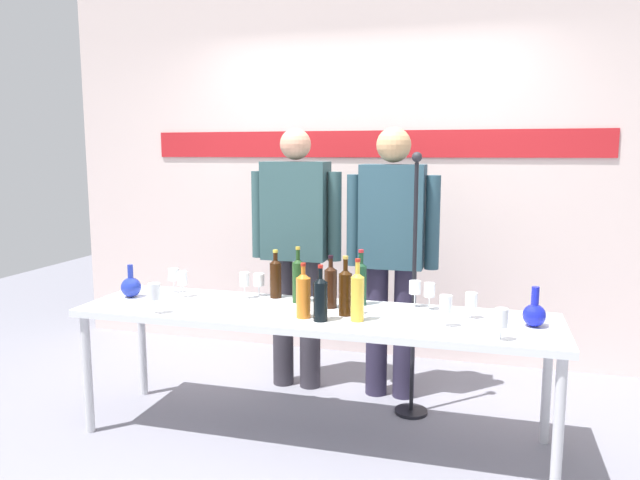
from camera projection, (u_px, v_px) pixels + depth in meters
The scene contains 26 objects.
ground_plane at pixel (313, 437), 3.34m from camera, with size 10.00×10.00×0.00m, color gray.
back_wall at pixel (368, 163), 4.57m from camera, with size 4.96×0.11×3.00m.
display_table at pixel (313, 321), 3.24m from camera, with size 2.60×0.66×0.72m.
decanter_blue_left at pixel (131, 286), 3.56m from camera, with size 0.12×0.12×0.20m.
decanter_blue_right at pixel (534, 314), 2.95m from camera, with size 0.11×0.11×0.20m.
presenter_left at pixel (296, 241), 3.95m from camera, with size 0.62×0.22×1.73m.
presenter_right at pixel (392, 246), 3.78m from camera, with size 0.59×0.22×1.73m.
wine_bottle_0 at pixel (357, 295), 3.04m from camera, with size 0.07×0.07×0.32m.
wine_bottle_1 at pixel (331, 285), 3.30m from camera, with size 0.07×0.07×0.30m.
wine_bottle_2 at pixel (361, 282), 3.36m from camera, with size 0.07×0.07×0.32m.
wine_bottle_3 at pixel (320, 298), 3.04m from camera, with size 0.07×0.07×0.29m.
wine_bottle_4 at pixel (298, 279), 3.42m from camera, with size 0.07×0.07×0.32m.
wine_bottle_5 at pixel (276, 277), 3.54m from camera, with size 0.07×0.07×0.29m.
wine_bottle_6 at pixel (345, 290), 3.15m from camera, with size 0.07×0.07×0.32m.
wine_bottle_7 at pixel (303, 294), 3.10m from camera, with size 0.08×0.08×0.29m.
wine_glass_left_0 at pixel (154, 292), 3.18m from camera, with size 0.06×0.06×0.17m.
wine_glass_left_1 at pixel (182, 279), 3.55m from camera, with size 0.06×0.06×0.16m.
wine_glass_left_2 at pixel (244, 280), 3.52m from camera, with size 0.06×0.06×0.16m.
wine_glass_left_3 at pixel (259, 280), 3.58m from camera, with size 0.07×0.07×0.14m.
wine_glass_left_4 at pixel (174, 275), 3.67m from camera, with size 0.06×0.06×0.15m.
wine_glass_right_0 at pixel (471, 301), 3.09m from camera, with size 0.06×0.06×0.14m.
wine_glass_right_1 at pixel (501, 319), 2.72m from camera, with size 0.06×0.06×0.15m.
wine_glass_right_2 at pixel (446, 305), 2.94m from camera, with size 0.06×0.06×0.16m.
wine_glass_right_3 at pixel (429, 291), 3.26m from camera, with size 0.06×0.06×0.15m.
wine_glass_right_4 at pixel (415, 288), 3.32m from camera, with size 0.07×0.07×0.15m.
microphone_stand at pixel (413, 328), 3.57m from camera, with size 0.20×0.20×1.58m.
Camera 1 is at (0.88, -3.02, 1.58)m, focal length 33.50 mm.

